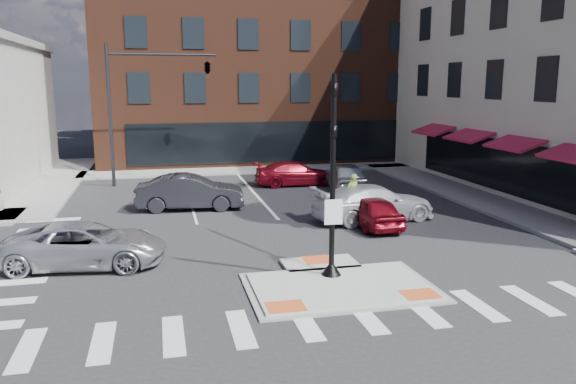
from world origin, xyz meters
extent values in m
plane|color=#28282B|center=(0.00, 0.00, 0.00)|extent=(120.00, 120.00, 0.00)
cube|color=gray|center=(0.00, -0.50, 0.03)|extent=(5.40, 3.60, 0.06)
cube|color=#A8A8A3|center=(0.00, -0.50, 0.06)|extent=(5.00, 3.20, 0.12)
cube|color=#A8A8A3|center=(0.00, 1.60, 0.06)|extent=(2.40, 1.40, 0.12)
cube|color=#DA5926|center=(-1.90, -1.70, 0.12)|extent=(1.00, 0.80, 0.01)
cube|color=#DA5926|center=(1.90, -1.70, 0.12)|extent=(1.00, 0.80, 0.01)
cube|color=#DA5926|center=(0.00, 1.90, 0.12)|extent=(0.90, 0.90, 0.01)
cube|color=gray|center=(-11.00, 20.00, 0.07)|extent=(3.00, 20.00, 0.15)
cube|color=gray|center=(10.80, 10.00, 0.07)|extent=(3.00, 24.00, 0.15)
cube|color=gray|center=(3.00, 22.00, 0.07)|extent=(26.00, 3.00, 0.15)
cube|color=#4E2618|center=(3.00, 32.00, 7.50)|extent=(24.00, 18.00, 15.00)
cube|color=black|center=(3.00, 23.00, 1.80)|extent=(20.00, 0.12, 2.80)
cube|color=black|center=(12.00, 10.00, 1.70)|extent=(0.12, 16.00, 2.60)
cube|color=#C91A43|center=(11.30, 4.00, 3.05)|extent=(1.46, 3.00, 0.58)
cube|color=#C91A43|center=(11.30, 10.00, 3.05)|extent=(1.46, 3.00, 0.58)
cube|color=#C91A43|center=(11.30, 16.00, 3.05)|extent=(1.46, 3.00, 0.58)
cube|color=slate|center=(-4.00, 52.00, 5.00)|extent=(10.00, 12.00, 10.00)
cube|color=brown|center=(9.00, 54.00, 6.00)|extent=(12.00, 12.00, 12.00)
cone|color=black|center=(0.00, 0.40, 0.34)|extent=(0.60, 0.60, 0.45)
cylinder|color=black|center=(0.00, 0.40, 3.20)|extent=(0.16, 0.16, 5.80)
cube|color=white|center=(0.00, 0.28, 2.10)|extent=(0.55, 0.04, 0.75)
imported|color=black|center=(0.00, 0.40, 5.30)|extent=(0.18, 0.22, 1.10)
imported|color=black|center=(0.00, 0.40, 4.10)|extent=(0.18, 0.22, 1.10)
cylinder|color=black|center=(-7.50, 18.00, 4.00)|extent=(0.20, 0.20, 8.00)
cylinder|color=black|center=(-4.50, 18.00, 7.40)|extent=(6.00, 0.14, 0.14)
imported|color=black|center=(-2.00, 18.00, 6.80)|extent=(0.48, 2.24, 0.90)
imported|color=silver|center=(-7.37, 3.34, 0.71)|extent=(5.37, 3.01, 1.42)
imported|color=maroon|center=(3.50, 6.00, 0.66)|extent=(1.64, 3.90, 1.32)
imported|color=white|center=(3.98, 7.00, 0.78)|extent=(5.59, 2.82, 1.56)
imported|color=#29292E|center=(-3.58, 11.00, 0.82)|extent=(5.12, 2.23, 1.64)
imported|color=#A2A5A9|center=(5.00, 13.83, 0.79)|extent=(2.45, 4.84, 1.58)
imported|color=maroon|center=(2.72, 16.00, 0.68)|extent=(4.70, 1.94, 1.36)
imported|color=#3F3F44|center=(3.00, 6.98, 0.43)|extent=(1.03, 1.71, 0.85)
imported|color=#AFCD48|center=(3.00, 6.98, 1.26)|extent=(0.68, 0.55, 1.63)
camera|label=1|loc=(-4.96, -15.10, 5.85)|focal=35.00mm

